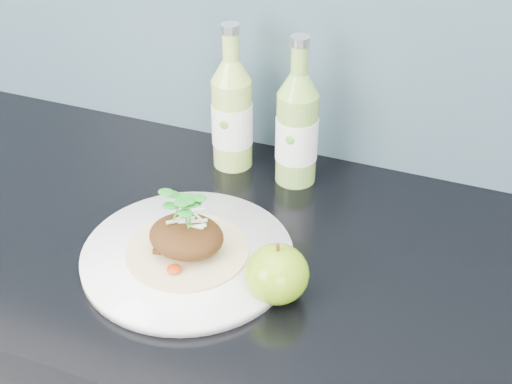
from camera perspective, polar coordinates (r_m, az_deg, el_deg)
dinner_plate at (r=1.01m, az=-5.48°, el=-5.14°), size 0.35×0.35×0.02m
pork_taco at (r=0.99m, az=-5.60°, el=-3.46°), size 0.17×0.17×0.10m
green_apple at (r=0.93m, az=1.70°, el=-6.57°), size 0.11×0.11×0.09m
cider_bottle_left at (r=1.18m, az=-1.93°, el=6.24°), size 0.08×0.08×0.25m
cider_bottle_right at (r=1.13m, az=3.29°, el=5.08°), size 0.08×0.08×0.25m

